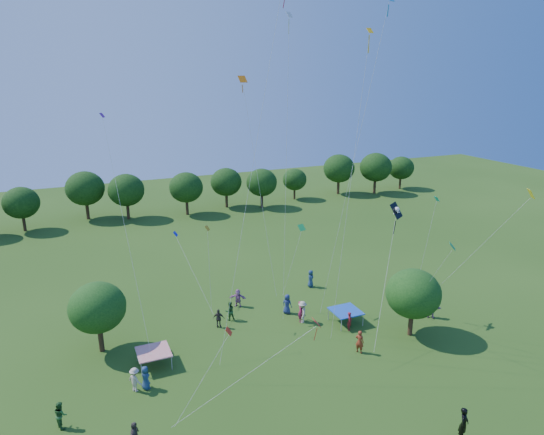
{
  "coord_description": "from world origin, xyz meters",
  "views": [
    {
      "loc": [
        -11.04,
        -11.43,
        19.26
      ],
      "look_at": [
        0.0,
        14.0,
        11.0
      ],
      "focal_mm": 32.0,
      "sensor_mm": 36.0,
      "label": 1
    }
  ],
  "objects": [
    {
      "name": "crowd_person_1",
      "position": [
        6.9,
        14.16,
        0.87
      ],
      "size": [
        0.71,
        0.77,
        1.74
      ],
      "primitive_type": "imported",
      "rotation": [
        0.0,
        0.0,
        2.16
      ],
      "color": "maroon",
      "rests_on": "ground"
    },
    {
      "name": "small_kite_4",
      "position": [
        -2.86,
        26.17,
        5.36
      ],
      "size": [
        1.64,
        6.01,
        5.21
      ],
      "color": "#1419C9"
    },
    {
      "name": "near_tree_north",
      "position": [
        -10.05,
        21.75,
        3.46
      ],
      "size": [
        3.98,
        3.98,
        5.26
      ],
      "color": "#422B19",
      "rests_on": "ground"
    },
    {
      "name": "crowd_person_7",
      "position": [
        5.09,
        19.92,
        0.88
      ],
      "size": [
        0.68,
        0.78,
        1.76
      ],
      "primitive_type": "imported",
      "rotation": [
        0.0,
        0.0,
        1.08
      ],
      "color": "#991B46",
      "rests_on": "ground"
    },
    {
      "name": "tent_blue",
      "position": [
        8.29,
        18.27,
        1.04
      ],
      "size": [
        2.2,
        2.2,
        1.1
      ],
      "color": "#1B4AB4",
      "rests_on": "ground"
    },
    {
      "name": "small_kite_1",
      "position": [
        6.31,
        14.93,
        15.58
      ],
      "size": [
        2.3,
        0.45,
        20.62
      ],
      "color": "#FFB30D"
    },
    {
      "name": "near_tree_east",
      "position": [
        11.85,
        14.71,
        3.45
      ],
      "size": [
        4.11,
        4.11,
        5.31
      ],
      "color": "#422B19",
      "rests_on": "ground"
    },
    {
      "name": "crowd_person_4",
      "position": [
        -1.26,
        21.63,
        0.77
      ],
      "size": [
        0.99,
        0.78,
        1.54
      ],
      "primitive_type": "imported",
      "rotation": [
        0.0,
        0.0,
        2.66
      ],
      "color": "#382F2D",
      "rests_on": "ground"
    },
    {
      "name": "crowd_person_9",
      "position": [
        -8.51,
        16.05,
        0.82
      ],
      "size": [
        1.01,
        1.14,
        1.63
      ],
      "primitive_type": "imported",
      "rotation": [
        0.0,
        0.0,
        2.19
      ],
      "color": "#C2AE9B",
      "rests_on": "ground"
    },
    {
      "name": "crowd_person_13",
      "position": [
        7.96,
        17.16,
        0.76
      ],
      "size": [
        0.64,
        0.67,
        1.52
      ],
      "primitive_type": "imported",
      "rotation": [
        0.0,
        0.0,
        0.9
      ],
      "color": "maroon",
      "rests_on": "ground"
    },
    {
      "name": "red_high_kite",
      "position": [
        1.59,
        17.16,
        21.72
      ],
      "size": [
        6.24,
        3.3,
        25.59
      ],
      "color": "red"
    },
    {
      "name": "crowd_person_2",
      "position": [
        -12.83,
        14.4,
        0.81
      ],
      "size": [
        0.67,
        0.9,
        1.62
      ],
      "primitive_type": "imported",
      "rotation": [
        0.0,
        0.0,
        1.9
      ],
      "color": "#265826",
      "rests_on": "ground"
    },
    {
      "name": "small_kite_7",
      "position": [
        13.07,
        14.95,
        8.45
      ],
      "size": [
        0.52,
        1.43,
        9.52
      ],
      "color": "#0BAA82"
    },
    {
      "name": "crowd_person_5",
      "position": [
        1.33,
        24.43,
        0.79
      ],
      "size": [
        1.52,
        1.23,
        1.57
      ],
      "primitive_type": "imported",
      "rotation": [
        0.0,
        0.0,
        5.72
      ],
      "color": "#9F5C92",
      "rests_on": "ground"
    },
    {
      "name": "small_kite_2",
      "position": [
        -1.64,
        22.48,
        6.76
      ],
      "size": [
        0.46,
        0.91,
        6.89
      ],
      "color": "orange"
    },
    {
      "name": "small_kite_11",
      "position": [
        5.8,
        21.77,
        6.67
      ],
      "size": [
        1.68,
        0.95,
        6.27
      ],
      "color": "green"
    },
    {
      "name": "small_kite_9",
      "position": [
        2.94,
        25.42,
        15.58
      ],
      "size": [
        1.76,
        3.97,
        17.8
      ],
      "color": "orange"
    },
    {
      "name": "small_kite_3",
      "position": [
        11.62,
        11.69,
        7.45
      ],
      "size": [
        1.98,
        5.64,
        7.48
      ],
      "color": "green"
    },
    {
      "name": "crowd_person_11",
      "position": [
        15.2,
        16.24,
        0.81
      ],
      "size": [
        1.48,
        1.42,
        1.62
      ],
      "primitive_type": "imported",
      "rotation": [
        0.0,
        0.0,
        2.4
      ],
      "color": "#945688",
      "rests_on": "ground"
    },
    {
      "name": "crowd_person_6",
      "position": [
        4.66,
        21.58,
        0.85
      ],
      "size": [
        0.89,
        0.94,
        1.7
      ],
      "primitive_type": "imported",
      "rotation": [
        0.0,
        0.0,
        2.26
      ],
      "color": "navy",
      "rests_on": "ground"
    },
    {
      "name": "small_kite_5",
      "position": [
        -7.9,
        22.35,
        11.55
      ],
      "size": [
        1.26,
        7.3,
        15.34
      ],
      "color": "#7E1890"
    },
    {
      "name": "crowd_person_3",
      "position": [
        5.15,
        19.73,
        0.91
      ],
      "size": [
        0.98,
        1.31,
        1.83
      ],
      "primitive_type": "imported",
      "rotation": [
        0.0,
        0.0,
        4.29
      ],
      "color": "#ADA38B",
      "rests_on": "ground"
    },
    {
      "name": "crowd_person_8",
      "position": [
        -0.08,
        22.43,
        0.8
      ],
      "size": [
        0.79,
        0.43,
        1.59
      ],
      "primitive_type": "imported",
      "rotation": [
        0.0,
        0.0,
        3.13
      ],
      "color": "#224D21",
      "rests_on": "ground"
    },
    {
      "name": "small_kite_10",
      "position": [
        14.59,
        9.82,
        10.33
      ],
      "size": [
        2.05,
        7.61,
        11.2
      ],
      "color": "yellow"
    },
    {
      "name": "pirate_kite",
      "position": [
        12.22,
        17.88,
        8.94
      ],
      "size": [
        6.42,
        6.59,
        8.27
      ],
      "color": "black"
    },
    {
      "name": "small_kite_0",
      "position": [
        -1.13,
        8.61,
        5.9
      ],
      "size": [
        7.7,
        2.29,
        5.79
      ],
      "color": "red"
    },
    {
      "name": "tent_red_stripe",
      "position": [
        -6.9,
        18.4,
        1.04
      ],
      "size": [
        2.2,
        2.2,
        1.1
      ],
      "color": "red",
      "rests_on": "ground"
    },
    {
      "name": "crowd_person_0",
      "position": [
        -7.86,
        16.02,
        0.79
      ],
      "size": [
        0.63,
        0.87,
        1.58
      ],
      "primitive_type": "imported",
      "rotation": [
        0.0,
        0.0,
        1.87
      ],
      "color": "navy",
      "rests_on": "ground"
    },
    {
      "name": "treeline",
      "position": [
        -1.73,
        55.43,
        4.09
      ],
      "size": [
        88.01,
        8.77,
        6.77
      ],
      "color": "#422B19",
      "rests_on": "ground"
    },
    {
      "name": "crowd_person_12",
      "position": [
        8.92,
        25.47,
        0.83
      ],
      "size": [
        0.66,
        0.91,
        1.66
      ],
      "primitive_type": "imported",
      "rotation": [
        0.0,
        0.0,
        1.28
      ],
      "color": "navy",
      "rests_on": "ground"
    },
    {
      "name": "small_kite_12",
      "position": [
        8.13,
        16.29,
        18.9
      ],
      "size": [
        3.08,
        3.06,
        22.74
      ],
      "color": "#1376C3"
    },
    {
      "name": "small_kite_6",
      "position": [
        3.31,
        19.04,
        16.25
      ],
      "size": [
        0.76,
        0.68,
        21.8
      ],
      "color": "silver"
    },
    {
      "name": "small_kite_8",
      "position": [
        -4.41,
        10.77,
        5.18
      ],
      "size": [
        3.59,
        0.85,
        4.79
      ],
      "color": "red"
    },
    {
      "name": "man_in_black",
      "position": [
        7.3,
        4.62,
        0.98
      ],
      "size": [
        0.87,
        0.8,
        1.96
      ],
      "primitive_type": "imported",
      "rotation": [
        0.0,
        0.0,
        0.58
      ],
      "color": "black",
      "rests_on": "ground"
    }
  ]
}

